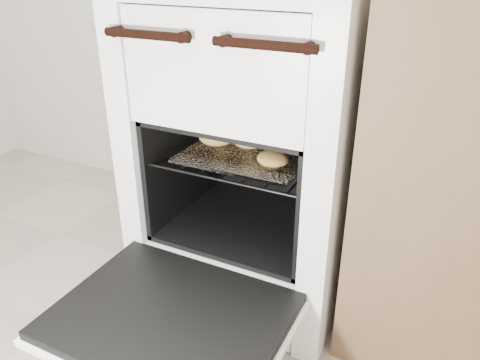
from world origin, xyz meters
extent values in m
cube|color=white|center=(0.08, 1.19, 0.45)|extent=(0.58, 0.62, 0.89)
cylinder|color=black|center=(-0.06, 0.86, 0.77)|extent=(0.21, 0.02, 0.02)
cylinder|color=black|center=(0.21, 0.86, 0.77)|extent=(0.21, 0.02, 0.02)
cube|color=black|center=(0.08, 0.69, 0.20)|extent=(0.50, 0.39, 0.02)
cube|color=white|center=(0.08, 0.69, 0.18)|extent=(0.52, 0.41, 0.02)
cylinder|color=black|center=(-0.13, 1.11, 0.44)|extent=(0.01, 0.41, 0.01)
cylinder|color=black|center=(0.29, 1.11, 0.44)|extent=(0.01, 0.41, 0.01)
cylinder|color=black|center=(0.08, 0.92, 0.44)|extent=(0.42, 0.01, 0.01)
cylinder|color=black|center=(0.08, 1.31, 0.44)|extent=(0.42, 0.01, 0.01)
cylinder|color=black|center=(-0.10, 1.11, 0.44)|extent=(0.01, 0.39, 0.01)
cylinder|color=black|center=(-0.04, 1.11, 0.44)|extent=(0.01, 0.39, 0.01)
cylinder|color=black|center=(0.02, 1.11, 0.44)|extent=(0.01, 0.39, 0.01)
cylinder|color=black|center=(0.08, 1.11, 0.44)|extent=(0.01, 0.39, 0.01)
cylinder|color=black|center=(0.14, 1.11, 0.44)|extent=(0.01, 0.39, 0.01)
cylinder|color=black|center=(0.20, 1.11, 0.44)|extent=(0.01, 0.39, 0.01)
cylinder|color=black|center=(0.25, 1.11, 0.44)|extent=(0.01, 0.39, 0.01)
cube|color=white|center=(0.08, 1.09, 0.44)|extent=(0.33, 0.29, 0.01)
ellipsoid|color=#B59248|center=(-0.02, 1.10, 0.47)|extent=(0.12, 0.12, 0.05)
ellipsoid|color=#B59248|center=(0.16, 1.14, 0.47)|extent=(0.12, 0.12, 0.05)
ellipsoid|color=#B59248|center=(0.17, 1.04, 0.47)|extent=(0.09, 0.09, 0.04)
ellipsoid|color=#B59248|center=(0.06, 1.12, 0.47)|extent=(0.11, 0.11, 0.04)
camera|label=1|loc=(0.58, 0.04, 0.93)|focal=35.00mm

